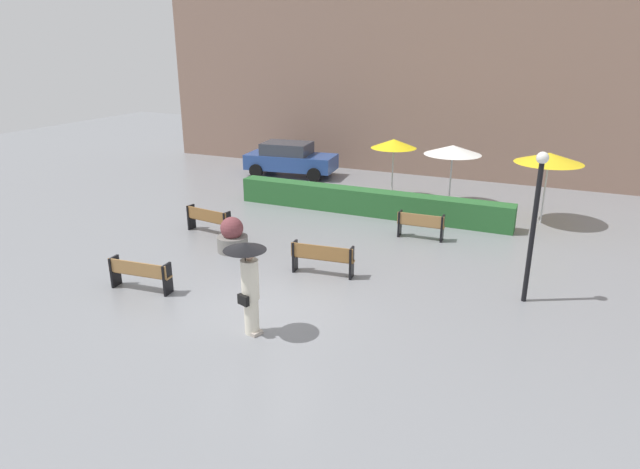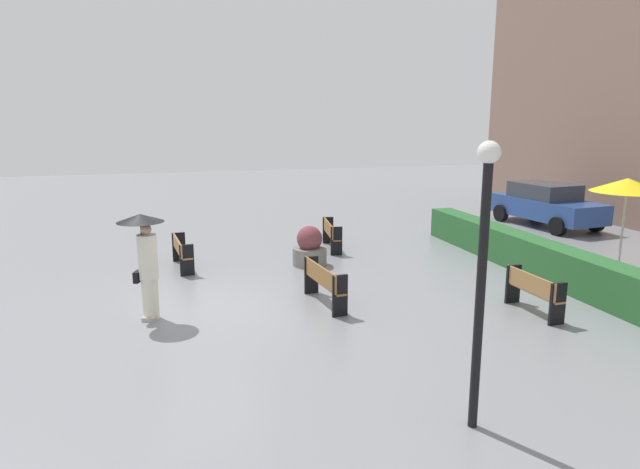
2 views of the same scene
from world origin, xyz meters
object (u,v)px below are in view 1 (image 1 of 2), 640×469
at_px(lamp_post, 535,212).
at_px(patio_umbrella_white, 453,150).
at_px(bench_near_left, 140,273).
at_px(patio_umbrella_yellow_far, 549,158).
at_px(bench_far_left, 208,219).
at_px(parked_car, 290,158).
at_px(planter_pot, 232,237).
at_px(patio_umbrella_yellow, 394,144).
at_px(pedestrian_with_umbrella, 248,277).
at_px(bench_mid_center, 322,257).
at_px(bench_back_row, 421,224).

distance_m(lamp_post, patio_umbrella_white, 8.53).
distance_m(bench_near_left, patio_umbrella_yellow_far, 13.69).
bearing_deg(bench_far_left, parked_car, 99.02).
xyz_separation_m(bench_far_left, planter_pot, (1.65, -1.09, -0.04)).
bearing_deg(parked_car, patio_umbrella_yellow, -19.36).
height_order(patio_umbrella_white, patio_umbrella_yellow_far, patio_umbrella_yellow_far).
bearing_deg(patio_umbrella_yellow_far, pedestrian_with_umbrella, -115.76).
bearing_deg(pedestrian_with_umbrella, planter_pot, 126.96).
bearing_deg(bench_mid_center, patio_umbrella_yellow_far, 54.91).
bearing_deg(patio_umbrella_white, bench_near_left, -116.39).
relative_size(bench_back_row, bench_mid_center, 0.86).
bearing_deg(bench_far_left, pedestrian_with_umbrella, -47.70).
bearing_deg(bench_mid_center, parked_car, 121.27).
height_order(lamp_post, parked_car, lamp_post).
xyz_separation_m(bench_mid_center, planter_pot, (-3.23, 0.54, -0.06)).
bearing_deg(pedestrian_with_umbrella, patio_umbrella_yellow, 92.34).
height_order(bench_near_left, pedestrian_with_umbrella, pedestrian_with_umbrella).
bearing_deg(patio_umbrella_white, parked_car, 166.32).
height_order(bench_back_row, bench_far_left, bench_back_row).
bearing_deg(bench_far_left, patio_umbrella_white, 45.56).
bearing_deg(lamp_post, patio_umbrella_white, 114.02).
distance_m(bench_back_row, patio_umbrella_white, 4.67).
xyz_separation_m(bench_mid_center, parked_car, (-6.25, 10.29, 0.29)).
bearing_deg(bench_near_left, pedestrian_with_umbrella, -11.67).
xyz_separation_m(planter_pot, patio_umbrella_yellow_far, (8.38, 6.80, 1.85)).
distance_m(bench_far_left, bench_mid_center, 5.14).
xyz_separation_m(bench_back_row, patio_umbrella_yellow, (-2.30, 4.33, 1.73)).
xyz_separation_m(bench_back_row, bench_far_left, (-6.57, -2.34, 0.00)).
height_order(bench_back_row, bench_near_left, bench_back_row).
bearing_deg(patio_umbrella_white, bench_back_row, -90.24).
bearing_deg(bench_mid_center, patio_umbrella_yellow, 94.16).
bearing_deg(patio_umbrella_yellow_far, patio_umbrella_white, 163.59).
bearing_deg(pedestrian_with_umbrella, bench_mid_center, 88.11).
bearing_deg(planter_pot, bench_back_row, 34.93).
xyz_separation_m(bench_far_left, patio_umbrella_white, (6.59, 6.71, 1.65)).
bearing_deg(bench_far_left, bench_near_left, -76.86).
xyz_separation_m(pedestrian_with_umbrella, lamp_post, (5.30, 4.15, 0.95)).
relative_size(bench_near_left, patio_umbrella_white, 0.73).
height_order(bench_near_left, parked_car, parked_car).
distance_m(bench_far_left, parked_car, 8.77).
distance_m(patio_umbrella_yellow, parked_car, 6.15).
bearing_deg(bench_mid_center, patio_umbrella_white, 78.41).
distance_m(bench_back_row, bench_near_left, 8.76).
height_order(pedestrian_with_umbrella, lamp_post, lamp_post).
height_order(bench_far_left, parked_car, parked_car).
distance_m(patio_umbrella_white, parked_car, 8.30).
xyz_separation_m(patio_umbrella_yellow, patio_umbrella_white, (2.32, 0.05, -0.08)).
distance_m(pedestrian_with_umbrella, parked_car, 15.18).
distance_m(bench_back_row, lamp_post, 5.20).
bearing_deg(patio_umbrella_yellow_far, bench_near_left, -131.49).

